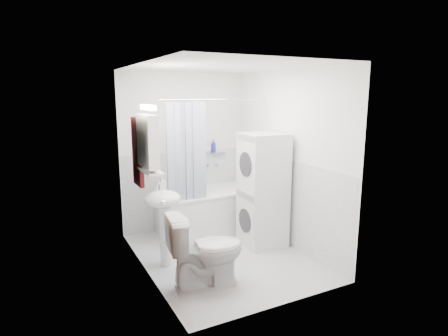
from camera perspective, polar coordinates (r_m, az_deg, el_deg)
name	(u,v)px	position (r m, az deg, el deg)	size (l,w,h in m)	color
floor	(223,256)	(5.02, -0.20, -13.24)	(2.60, 2.60, 0.00)	#B3B3B8
room_walls	(223,143)	(4.60, -0.21, 3.85)	(2.60, 2.60, 2.60)	white
wainscot	(213,206)	(5.05, -1.72, -5.79)	(1.98, 2.58, 2.58)	white
door	(164,202)	(3.85, -9.17, -5.21)	(0.05, 2.00, 2.00)	brown
bathtub	(214,208)	(5.79, -1.57, -6.07)	(1.69, 0.80, 0.64)	white
tub_spout	(216,164)	(6.02, -1.25, 0.56)	(0.04, 0.04, 0.12)	silver
curtain_rod	(224,100)	(5.23, -0.03, 10.38)	(0.02, 0.02, 1.87)	silver
shower_curtain	(187,156)	(5.06, -5.68, 1.76)	(0.55, 0.02, 1.45)	#16254E
sink	(163,211)	(4.57, -9.21, -6.42)	(0.44, 0.37, 1.04)	white
medicine_cabinet	(148,140)	(4.36, -11.51, 4.24)	(0.13, 0.50, 0.71)	white
shelf	(150,171)	(4.42, -11.14, -0.45)	(0.18, 0.54, 0.03)	silver
shower_caddy	(219,153)	(6.00, -0.79, 2.34)	(0.22, 0.06, 0.02)	silver
towel	(138,150)	(4.72, -13.04, 2.64)	(0.07, 0.36, 0.87)	#55170D
washer_dryer	(263,190)	(5.17, 5.91, -3.34)	(0.59, 0.58, 1.56)	white
toilet	(206,251)	(4.16, -2.80, -12.46)	(0.46, 0.83, 0.81)	white
soap_pump	(162,187)	(4.67, -9.42, -2.92)	(0.08, 0.17, 0.08)	gray
shelf_bottle	(154,169)	(4.27, -10.60, -0.19)	(0.07, 0.18, 0.07)	gray
shelf_cup	(147,164)	(4.52, -11.60, 0.61)	(0.10, 0.09, 0.10)	gray
shampoo_a	(207,149)	(5.90, -2.65, 2.92)	(0.13, 0.17, 0.13)	gray
shampoo_b	(214,150)	(5.95, -1.60, 2.76)	(0.08, 0.21, 0.08)	#2B2491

